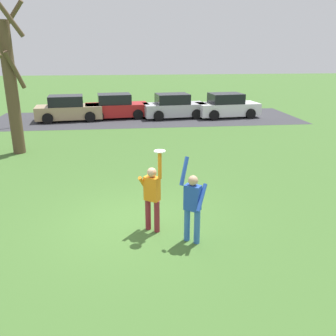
{
  "coord_description": "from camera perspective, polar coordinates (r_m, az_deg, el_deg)",
  "views": [
    {
      "loc": [
        -0.16,
        -8.48,
        4.29
      ],
      "look_at": [
        0.82,
        -0.06,
        1.49
      ],
      "focal_mm": 38.08,
      "sensor_mm": 36.0,
      "label": 1
    }
  ],
  "objects": [
    {
      "name": "parked_car_white",
      "position": [
        24.59,
        9.42,
        9.72
      ],
      "size": [
        4.27,
        2.38,
        1.59
      ],
      "rotation": [
        0.0,
        0.0,
        0.11
      ],
      "color": "white",
      "rests_on": "ground_plane"
    },
    {
      "name": "person_catcher",
      "position": [
        8.68,
        -2.56,
        -4.16
      ],
      "size": [
        0.57,
        0.54,
        2.08
      ],
      "rotation": [
        0.0,
        0.0,
        -0.65
      ],
      "color": "maroon",
      "rests_on": "ground_plane"
    },
    {
      "name": "parked_car_red",
      "position": [
        24.21,
        -8.27,
        9.64
      ],
      "size": [
        4.27,
        2.38,
        1.59
      ],
      "rotation": [
        0.0,
        0.0,
        0.11
      ],
      "color": "red",
      "rests_on": "ground_plane"
    },
    {
      "name": "parking_strip",
      "position": [
        24.01,
        -3.32,
        7.97
      ],
      "size": [
        19.96,
        6.4,
        0.01
      ],
      "primitive_type": "cube",
      "color": "#38383D",
      "rests_on": "ground_plane"
    },
    {
      "name": "parked_car_silver",
      "position": [
        24.05,
        0.96,
        9.77
      ],
      "size": [
        4.27,
        2.38,
        1.59
      ],
      "rotation": [
        0.0,
        0.0,
        0.11
      ],
      "color": "#BCBCC1",
      "rests_on": "ground_plane"
    },
    {
      "name": "ground_plane",
      "position": [
        9.51,
        -5.01,
        -8.62
      ],
      "size": [
        120.0,
        120.0,
        0.0
      ],
      "primitive_type": "plane",
      "color": "#426B2D"
    },
    {
      "name": "bare_tree_tall",
      "position": [
        16.55,
        -23.9,
        12.41
      ],
      "size": [
        1.95,
        1.92,
        6.41
      ],
      "color": "brown",
      "rests_on": "ground_plane"
    },
    {
      "name": "parked_car_tan",
      "position": [
        23.95,
        -15.65,
        9.07
      ],
      "size": [
        4.27,
        2.38,
        1.59
      ],
      "rotation": [
        0.0,
        0.0,
        0.11
      ],
      "color": "tan",
      "rests_on": "ground_plane"
    },
    {
      "name": "person_defender",
      "position": [
        8.18,
        3.94,
        -5.66
      ],
      "size": [
        0.65,
        0.64,
        2.05
      ],
      "rotation": [
        0.0,
        0.0,
        2.49
      ],
      "color": "#3366B7",
      "rests_on": "ground_plane"
    },
    {
      "name": "lamppost_by_lot",
      "position": [
        22.62,
        -24.01,
        12.44
      ],
      "size": [
        0.28,
        0.28,
        4.26
      ],
      "color": "#2D2D33",
      "rests_on": "ground_plane"
    },
    {
      "name": "frisbee_disc",
      "position": [
        8.2,
        -1.35,
        2.71
      ],
      "size": [
        0.27,
        0.27,
        0.02
      ],
      "primitive_type": "cylinder",
      "color": "white",
      "rests_on": "person_catcher"
    }
  ]
}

